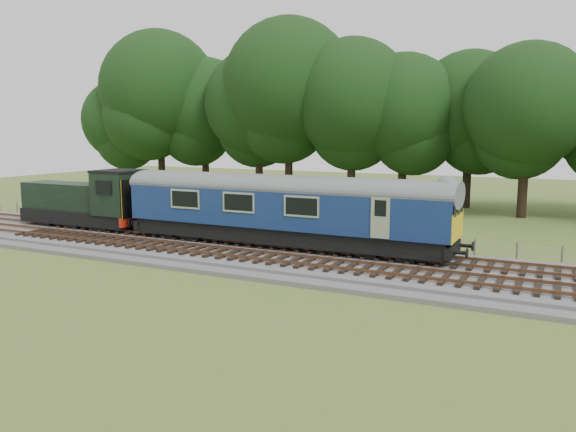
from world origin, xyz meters
The scene contains 9 objects.
ground centered at (0.00, 0.00, 0.00)m, with size 120.00×120.00×0.00m, color #556B27.
ballast centered at (0.00, 0.00, 0.17)m, with size 70.00×7.00×0.35m, color #4C4C4F.
track_north centered at (0.00, 1.40, 0.42)m, with size 67.20×2.40×0.21m.
track_south centered at (0.00, -1.60, 0.42)m, with size 67.20×2.40×0.21m.
fence centered at (0.00, 4.50, 0.00)m, with size 64.00×0.12×1.00m, color #6B6054, non-canonical shape.
tree_line centered at (0.00, 22.00, 0.00)m, with size 70.00×8.00×18.00m, color black, non-canonical shape.
dmu_railcar centered at (-1.41, 1.40, 2.61)m, with size 18.05×2.86×3.88m.
shunter_loco centered at (-15.33, 1.40, 1.97)m, with size 8.91×2.60×3.38m.
worker centered at (-10.02, 0.72, 1.30)m, with size 0.69×0.45×1.89m, color orange.
Camera 1 is at (11.87, -24.73, 6.36)m, focal length 35.00 mm.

